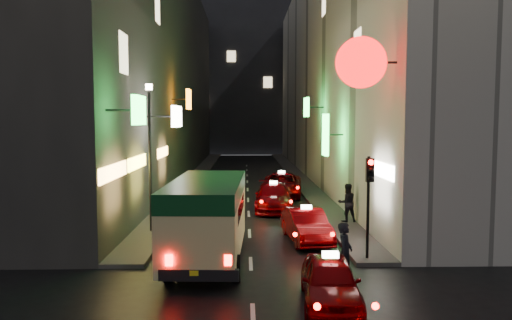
{
  "coord_description": "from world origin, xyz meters",
  "views": [
    {
      "loc": [
        -0.2,
        -8.1,
        4.89
      ],
      "look_at": [
        0.28,
        13.0,
        3.18
      ],
      "focal_mm": 35.0,
      "sensor_mm": 36.0,
      "label": 1
    }
  ],
  "objects": [
    {
      "name": "building_left",
      "position": [
        -8.0,
        33.99,
        9.0
      ],
      "size": [
        7.66,
        52.0,
        18.0
      ],
      "color": "#393734",
      "rests_on": "ground"
    },
    {
      "name": "building_right",
      "position": [
        8.0,
        33.99,
        9.0
      ],
      "size": [
        8.1,
        52.0,
        18.0
      ],
      "color": "beige",
      "rests_on": "ground"
    },
    {
      "name": "building_far",
      "position": [
        0.0,
        66.0,
        11.0
      ],
      "size": [
        30.0,
        10.0,
        22.0
      ],
      "primitive_type": "cube",
      "color": "#313236",
      "rests_on": "ground"
    },
    {
      "name": "sidewalk_left",
      "position": [
        -4.25,
        34.0,
        0.07
      ],
      "size": [
        1.5,
        52.0,
        0.15
      ],
      "primitive_type": "cube",
      "color": "#42403E",
      "rests_on": "ground"
    },
    {
      "name": "sidewalk_right",
      "position": [
        4.25,
        34.0,
        0.07
      ],
      "size": [
        1.5,
        52.0,
        0.15
      ],
      "primitive_type": "cube",
      "color": "#42403E",
      "rests_on": "ground"
    },
    {
      "name": "minibus",
      "position": [
        -1.48,
        8.73,
        1.79
      ],
      "size": [
        2.59,
        6.67,
        2.83
      ],
      "color": "#D5CE85",
      "rests_on": "ground"
    },
    {
      "name": "taxi_near",
      "position": [
        2.05,
        4.71,
        0.73
      ],
      "size": [
        2.23,
        4.74,
        1.64
      ],
      "color": "#660003",
      "rests_on": "ground"
    },
    {
      "name": "taxi_second",
      "position": [
        2.27,
        11.6,
        0.76
      ],
      "size": [
        2.5,
        4.97,
        1.69
      ],
      "color": "#660003",
      "rests_on": "ground"
    },
    {
      "name": "taxi_third",
      "position": [
        1.35,
        18.58,
        0.82
      ],
      "size": [
        2.37,
        5.27,
        1.81
      ],
      "color": "#660003",
      "rests_on": "ground"
    },
    {
      "name": "taxi_far",
      "position": [
        2.15,
        23.38,
        0.86
      ],
      "size": [
        2.84,
        5.65,
        1.9
      ],
      "color": "#660003",
      "rests_on": "ground"
    },
    {
      "name": "pedestrian_crossing",
      "position": [
        2.79,
        6.43,
        1.04
      ],
      "size": [
        0.66,
        0.8,
        2.08
      ],
      "primitive_type": "imported",
      "rotation": [
        0.0,
        0.0,
        1.19
      ],
      "color": "black",
      "rests_on": "ground"
    },
    {
      "name": "pedestrian_sidewalk",
      "position": [
        4.55,
        14.7,
        1.16
      ],
      "size": [
        0.83,
        0.6,
        2.02
      ],
      "primitive_type": "imported",
      "rotation": [
        0.0,
        0.0,
        3.32
      ],
      "color": "black",
      "rests_on": "sidewalk_right"
    },
    {
      "name": "traffic_light",
      "position": [
        4.0,
        8.47,
        2.69
      ],
      "size": [
        0.26,
        0.43,
        3.5
      ],
      "color": "black",
      "rests_on": "sidewalk_right"
    },
    {
      "name": "lamp_post",
      "position": [
        -4.2,
        13.0,
        3.72
      ],
      "size": [
        0.28,
        0.28,
        6.22
      ],
      "color": "black",
      "rests_on": "sidewalk_left"
    }
  ]
}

